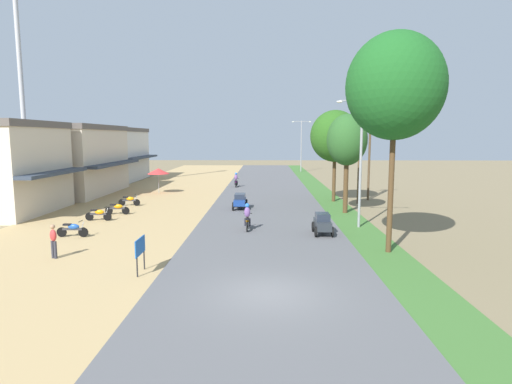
{
  "coord_description": "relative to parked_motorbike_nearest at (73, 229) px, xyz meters",
  "views": [
    {
      "loc": [
        -0.13,
        -14.6,
        5.7
      ],
      "look_at": [
        -0.76,
        15.1,
        1.81
      ],
      "focal_mm": 29.46,
      "sensor_mm": 36.0,
      "label": 1
    }
  ],
  "objects": [
    {
      "name": "ground_plane",
      "position": [
        11.04,
        -8.51,
        -0.55
      ],
      "size": [
        180.0,
        180.0,
        0.0
      ],
      "primitive_type": "plane",
      "color": "#7A6B4C"
    },
    {
      "name": "motorbike_ahead_second",
      "position": [
        7.62,
        24.25,
        0.3
      ],
      "size": [
        0.54,
        1.8,
        1.66
      ],
      "color": "black",
      "rests_on": "road_strip"
    },
    {
      "name": "car_sedan_blue",
      "position": [
        8.94,
        9.63,
        0.19
      ],
      "size": [
        1.1,
        2.26,
        1.19
      ],
      "color": "navy",
      "rests_on": "road_strip"
    },
    {
      "name": "streetlamp_near",
      "position": [
        16.84,
        3.02,
        4.1
      ],
      "size": [
        3.16,
        0.2,
        8.0
      ],
      "color": "gray",
      "rests_on": "median_strip"
    },
    {
      "name": "parked_motorbike_nearest",
      "position": [
        0.0,
        0.0,
        0.0
      ],
      "size": [
        1.8,
        0.54,
        0.94
      ],
      "color": "black",
      "rests_on": "dirt_shoulder"
    },
    {
      "name": "median_tree_second",
      "position": [
        16.94,
        8.12,
        4.91
      ],
      "size": [
        2.97,
        2.97,
        7.35
      ],
      "color": "#4C351E",
      "rests_on": "median_strip"
    },
    {
      "name": "vendor_umbrella",
      "position": [
        0.17,
        18.8,
        1.75
      ],
      "size": [
        2.2,
        2.2,
        2.52
      ],
      "color": "#99999E",
      "rests_on": "dirt_shoulder"
    },
    {
      "name": "parked_motorbike_fourth",
      "position": [
        -0.29,
        10.94,
        0.0
      ],
      "size": [
        1.8,
        0.54,
        0.94
      ],
      "color": "black",
      "rests_on": "dirt_shoulder"
    },
    {
      "name": "shophouse_far",
      "position": [
        -8.94,
        31.54,
        2.91
      ],
      "size": [
        7.57,
        11.52,
        6.9
      ],
      "color": "silver",
      "rests_on": "ground"
    },
    {
      "name": "median_tree_nearest",
      "position": [
        17.03,
        -2.74,
        7.51
      ],
      "size": [
        4.62,
        4.62,
        10.55
      ],
      "color": "#4C351E",
      "rests_on": "median_strip"
    },
    {
      "name": "shophouse_mid",
      "position": [
        -8.94,
        18.36,
        2.9
      ],
      "size": [
        9.94,
        11.98,
        6.9
      ],
      "color": "beige",
      "rests_on": "ground"
    },
    {
      "name": "parked_motorbike_third",
      "position": [
        0.09,
        7.04,
        0.0
      ],
      "size": [
        1.8,
        0.54,
        0.94
      ],
      "color": "black",
      "rests_on": "dirt_shoulder"
    },
    {
      "name": "motorbike_foreground_rider",
      "position": [
        9.84,
        2.01,
        0.3
      ],
      "size": [
        0.54,
        1.8,
        1.66
      ],
      "color": "black",
      "rests_on": "road_strip"
    },
    {
      "name": "street_signboard",
      "position": [
        5.73,
        -6.26,
        0.55
      ],
      "size": [
        0.06,
        1.3,
        1.5
      ],
      "color": "#262628",
      "rests_on": "dirt_shoulder"
    },
    {
      "name": "road_strip",
      "position": [
        11.04,
        -8.51,
        -0.51
      ],
      "size": [
        9.0,
        140.0,
        0.08
      ],
      "primitive_type": "cube",
      "color": "#565659",
      "rests_on": "ground"
    },
    {
      "name": "median_tree_third",
      "position": [
        16.99,
        13.79,
        5.23
      ],
      "size": [
        4.3,
        4.3,
        7.98
      ],
      "color": "#4C351E",
      "rests_on": "median_strip"
    },
    {
      "name": "parked_motorbike_second",
      "position": [
        -0.38,
        4.7,
        0.0
      ],
      "size": [
        1.8,
        0.54,
        0.94
      ],
      "color": "black",
      "rests_on": "dirt_shoulder"
    },
    {
      "name": "streetlamp_mid",
      "position": [
        16.84,
        46.15,
        4.27
      ],
      "size": [
        3.16,
        0.2,
        8.32
      ],
      "color": "gray",
      "rests_on": "median_strip"
    },
    {
      "name": "utility_pole_near",
      "position": [
        20.31,
        14.99,
        3.78
      ],
      "size": [
        1.8,
        0.2,
        8.28
      ],
      "color": "brown",
      "rests_on": "ground"
    },
    {
      "name": "utility_pole_far",
      "position": [
        18.96,
        12.99,
        4.35
      ],
      "size": [
        1.8,
        0.2,
        9.42
      ],
      "color": "brown",
      "rests_on": "ground"
    },
    {
      "name": "car_hatchback_charcoal",
      "position": [
        14.26,
        0.94,
        0.19
      ],
      "size": [
        1.04,
        2.0,
        1.23
      ],
      "color": "#282D33",
      "rests_on": "road_strip"
    },
    {
      "name": "pedestrian_on_shoulder",
      "position": [
        1.04,
        -4.21,
        0.41
      ],
      "size": [
        0.43,
        0.37,
        1.62
      ],
      "color": "#33333D",
      "rests_on": "dirt_shoulder"
    },
    {
      "name": "median_strip",
      "position": [
        16.74,
        -8.51,
        -0.52
      ],
      "size": [
        2.4,
        140.0,
        0.06
      ],
      "primitive_type": "cube",
      "color": "#3D6B2D",
      "rests_on": "ground"
    }
  ]
}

